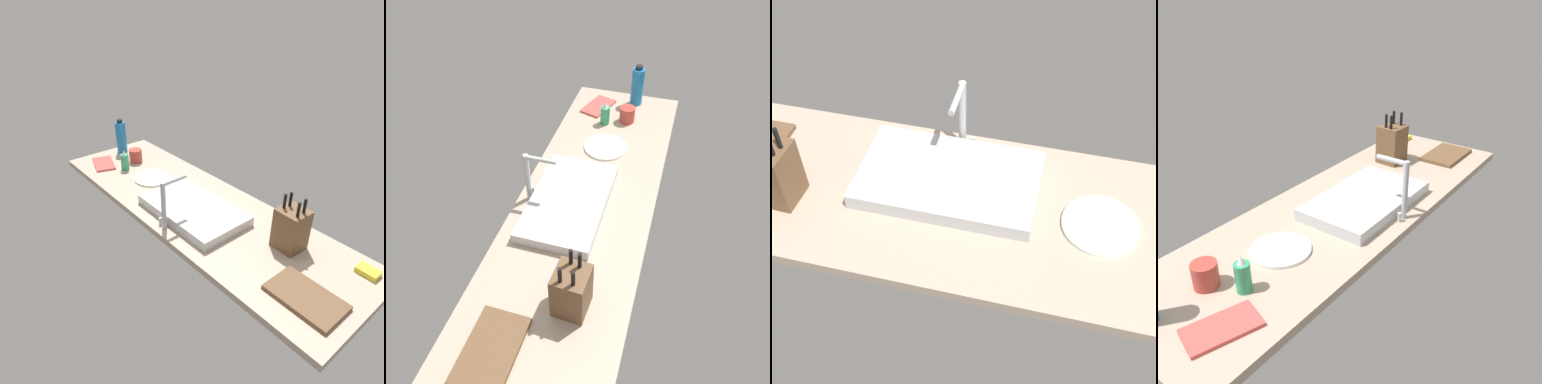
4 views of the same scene
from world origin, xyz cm
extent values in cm
cube|color=tan|center=(0.00, 0.00, 1.75)|extent=(197.98, 61.60, 3.50)
cube|color=#B7BABF|center=(-6.68, 6.70, 6.06)|extent=(55.19, 32.93, 5.13)
cylinder|color=#B7BABF|center=(-7.01, 25.48, 16.18)|extent=(2.40, 2.40, 25.35)
cylinder|color=#B7BABF|center=(-7.01, 18.70, 27.85)|extent=(2.00, 13.56, 2.00)
cylinder|color=#B7BABF|center=(-3.51, 25.48, 5.50)|extent=(1.60, 1.60, 4.00)
cube|color=brown|center=(-55.43, -9.58, 13.35)|extent=(13.14, 12.54, 19.71)
cylinder|color=black|center=(-59.11, -11.33, 26.60)|extent=(1.47, 1.47, 6.79)
cylinder|color=black|center=(-59.14, -6.87, 26.60)|extent=(1.47, 1.47, 6.79)
cylinder|color=black|center=(-51.77, -11.41, 26.60)|extent=(1.47, 1.47, 6.79)
cylinder|color=black|center=(-51.12, -8.13, 26.60)|extent=(1.47, 1.47, 6.79)
cube|color=brown|center=(-79.17, 11.25, 4.40)|extent=(28.76, 18.07, 1.80)
cylinder|color=#2D9966|center=(62.79, 6.95, 8.70)|extent=(5.25, 5.25, 10.40)
cone|color=silver|center=(62.79, 6.95, 15.30)|extent=(2.89, 2.89, 2.80)
cylinder|color=#1970B7|center=(89.11, -6.05, 14.58)|extent=(7.25, 7.25, 22.17)
cylinder|color=black|center=(89.11, -6.05, 26.77)|extent=(3.99, 3.99, 2.20)
cylinder|color=white|center=(40.14, 1.05, 4.10)|extent=(22.47, 22.47, 1.20)
cube|color=#CC4C47|center=(78.33, 14.63, 4.10)|extent=(24.46, 18.48, 1.20)
cylinder|color=#B23D33|center=(68.44, -4.70, 7.90)|extent=(8.66, 8.66, 8.81)
camera|label=1|loc=(-124.35, 105.19, 105.92)|focal=32.57mm
camera|label=2|loc=(-132.09, -34.41, 136.56)|focal=38.61mm
camera|label=3|loc=(24.36, -101.62, 125.19)|focal=49.79mm
camera|label=4|loc=(132.66, 99.17, 95.55)|focal=40.93mm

